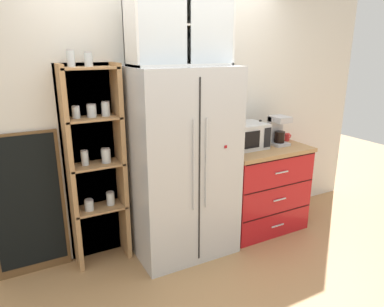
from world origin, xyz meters
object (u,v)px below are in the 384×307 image
object	(u,v)px
refrigerator	(183,164)
coffee_maker	(278,130)
bottle_amber	(260,134)
mug_charcoal	(265,143)
microwave	(244,136)
chalkboard_menu	(28,205)
mug_red	(286,137)

from	to	relation	value
refrigerator	coffee_maker	xyz separation A→B (m)	(1.15, 0.02, 0.19)
refrigerator	bottle_amber	world-z (taller)	refrigerator
coffee_maker	mug_charcoal	world-z (taller)	coffee_maker
microwave	bottle_amber	size ratio (longest dim) A/B	1.61
mug_charcoal	bottle_amber	distance (m)	0.12
chalkboard_menu	microwave	bearing A→B (deg)	-6.33
mug_red	chalkboard_menu	distance (m)	2.70
bottle_amber	chalkboard_menu	world-z (taller)	chalkboard_menu
microwave	coffee_maker	size ratio (longest dim) A/B	1.42
coffee_maker	mug_charcoal	size ratio (longest dim) A/B	2.83
mug_red	bottle_amber	bearing A→B (deg)	-177.95
coffee_maker	refrigerator	bearing A→B (deg)	-178.81
microwave	coffee_maker	bearing A→B (deg)	-5.91
refrigerator	mug_red	xyz separation A→B (m)	(1.35, 0.09, 0.08)
mug_red	mug_charcoal	distance (m)	0.41
refrigerator	mug_red	distance (m)	1.35
microwave	mug_charcoal	bearing A→B (deg)	-21.32
bottle_amber	mug_red	bearing A→B (deg)	2.05
mug_charcoal	refrigerator	bearing A→B (deg)	178.94
microwave	chalkboard_menu	world-z (taller)	chalkboard_menu
mug_charcoal	bottle_amber	bearing A→B (deg)	91.09
refrigerator	microwave	size ratio (longest dim) A/B	4.03
refrigerator	chalkboard_menu	xyz separation A→B (m)	(-1.33, 0.30, -0.25)
coffee_maker	chalkboard_menu	world-z (taller)	chalkboard_menu
microwave	mug_charcoal	distance (m)	0.24
mug_red	bottle_amber	distance (m)	0.40
coffee_maker	mug_charcoal	distance (m)	0.22
microwave	bottle_amber	world-z (taller)	bottle_amber
refrigerator	mug_red	world-z (taller)	refrigerator
microwave	mug_red	xyz separation A→B (m)	(0.60, 0.03, -0.09)
microwave	coffee_maker	world-z (taller)	coffee_maker
coffee_maker	mug_charcoal	bearing A→B (deg)	-167.80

